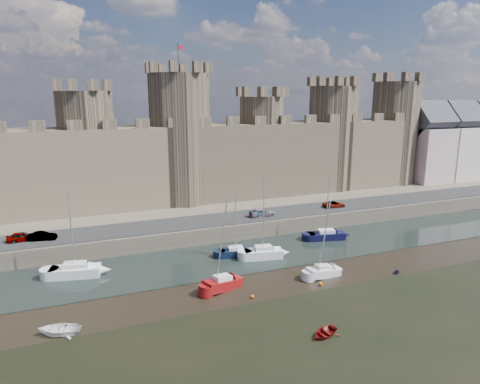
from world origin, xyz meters
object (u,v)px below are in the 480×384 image
at_px(car_0, 22,237).
at_px(sailboat_1, 236,252).
at_px(car_1, 42,236).
at_px(sailboat_2, 263,253).
at_px(car_2, 262,213).
at_px(sailboat_5, 323,271).
at_px(car_3, 334,204).
at_px(sailboat_4, 222,283).
at_px(sailboat_3, 326,235).
at_px(sailboat_0, 75,270).

bearing_deg(car_0, sailboat_1, -115.29).
bearing_deg(car_1, sailboat_2, -100.41).
relative_size(car_2, sailboat_1, 0.49).
bearing_deg(car_1, car_2, -79.17).
height_order(car_1, sailboat_5, sailboat_5).
height_order(car_3, sailboat_4, sailboat_4).
height_order(sailboat_1, sailboat_3, sailboat_3).
xyz_separation_m(car_0, car_1, (2.49, -0.60, -0.05)).
distance_m(car_2, sailboat_1, 12.17).
distance_m(car_1, sailboat_3, 41.12).
bearing_deg(car_3, sailboat_3, 146.54).
bearing_deg(sailboat_0, sailboat_1, 9.11).
xyz_separation_m(sailboat_3, sailboat_5, (-7.80, -11.58, -0.06)).
xyz_separation_m(car_3, sailboat_3, (-6.57, -7.89, -2.30)).
distance_m(car_3, sailboat_3, 10.52).
xyz_separation_m(car_1, sailboat_5, (32.51, -19.38, -2.42)).
distance_m(car_1, sailboat_1, 26.55).
height_order(sailboat_2, sailboat_3, sailboat_2).
bearing_deg(sailboat_5, car_2, 83.66).
relative_size(car_3, sailboat_5, 0.42).
height_order(sailboat_0, sailboat_4, sailboat_0).
distance_m(car_3, sailboat_0, 43.83).
xyz_separation_m(car_1, sailboat_0, (3.92, -8.32, -2.26)).
bearing_deg(car_3, sailboat_4, 130.29).
bearing_deg(sailboat_4, car_2, 34.44).
bearing_deg(car_2, sailboat_1, 138.47).
relative_size(sailboat_0, sailboat_3, 1.15).
bearing_deg(sailboat_3, sailboat_4, -141.20).
distance_m(car_1, car_3, 46.88).
relative_size(car_0, car_2, 0.88).
xyz_separation_m(car_1, sailboat_3, (40.31, -7.80, -2.36)).
height_order(car_0, car_2, car_0).
distance_m(sailboat_2, sailboat_4, 10.76).
height_order(sailboat_2, sailboat_5, sailboat_2).
bearing_deg(car_3, car_1, 96.44).
bearing_deg(sailboat_0, sailboat_3, 12.60).
relative_size(sailboat_2, sailboat_5, 1.17).
xyz_separation_m(car_3, sailboat_1, (-22.12, -9.38, -2.32)).
distance_m(car_0, sailboat_2, 32.87).
distance_m(car_3, sailboat_2, 22.15).
relative_size(car_1, sailboat_3, 0.38).
relative_size(car_3, sailboat_1, 0.45).
height_order(car_1, car_3, car_1).
height_order(car_2, sailboat_4, sailboat_4).
bearing_deg(sailboat_5, sailboat_3, 50.50).
bearing_deg(car_1, car_3, -78.27).
xyz_separation_m(car_1, car_2, (32.77, -0.45, 0.02)).
distance_m(sailboat_0, sailboat_4, 18.64).
bearing_deg(sailboat_4, sailboat_0, 128.81).
bearing_deg(sailboat_1, sailboat_4, -109.27).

